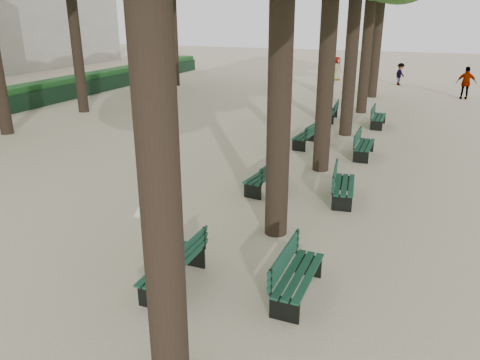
% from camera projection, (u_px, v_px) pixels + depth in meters
% --- Properties ---
extents(ground, '(120.00, 120.00, 0.00)m').
position_uv_depth(ground, '(154.00, 285.00, 8.87)').
color(ground, '#C6B496').
rests_on(ground, ground).
extents(bench_left_0, '(0.61, 1.81, 0.92)m').
position_uv_depth(bench_left_0, '(174.00, 273.00, 8.78)').
color(bench_left_0, black).
rests_on(bench_left_0, ground).
extents(bench_left_1, '(0.79, 1.86, 0.92)m').
position_uv_depth(bench_left_1, '(265.00, 181.00, 13.57)').
color(bench_left_1, black).
rests_on(bench_left_1, ground).
extents(bench_left_2, '(0.77, 1.85, 0.92)m').
position_uv_depth(bench_left_2, '(306.00, 139.00, 18.01)').
color(bench_left_2, black).
rests_on(bench_left_2, ground).
extents(bench_left_3, '(0.69, 1.83, 0.92)m').
position_uv_depth(bench_left_3, '(330.00, 115.00, 22.27)').
color(bench_left_3, black).
rests_on(bench_left_3, ground).
extents(bench_right_0, '(0.61, 1.81, 0.92)m').
position_uv_depth(bench_right_0, '(298.00, 283.00, 8.45)').
color(bench_right_0, black).
rests_on(bench_right_0, ground).
extents(bench_right_1, '(0.78, 1.86, 0.92)m').
position_uv_depth(bench_right_1, '(343.00, 191.00, 12.81)').
color(bench_right_1, black).
rests_on(bench_right_1, ground).
extents(bench_right_2, '(0.57, 1.80, 0.92)m').
position_uv_depth(bench_right_2, '(364.00, 149.00, 16.67)').
color(bench_right_2, black).
rests_on(bench_right_2, ground).
extents(bench_right_3, '(0.58, 1.80, 0.92)m').
position_uv_depth(bench_right_3, '(378.00, 121.00, 21.07)').
color(bench_right_3, black).
rests_on(bench_right_3, ground).
extents(man_with_map, '(0.70, 0.74, 1.68)m').
position_uv_depth(man_with_map, '(155.00, 224.00, 9.46)').
color(man_with_map, black).
rests_on(man_with_map, ground).
extents(pedestrian_b, '(0.68, 1.03, 1.54)m').
position_uv_depth(pedestrian_b, '(400.00, 74.00, 32.90)').
color(pedestrian_b, '#262628').
rests_on(pedestrian_b, ground).
extents(pedestrian_c, '(1.13, 0.43, 1.90)m').
position_uv_depth(pedestrian_c, '(466.00, 83.00, 27.55)').
color(pedestrian_c, '#262628').
rests_on(pedestrian_c, ground).
extents(pedestrian_a, '(0.68, 0.81, 1.57)m').
position_uv_depth(pedestrian_a, '(325.00, 81.00, 29.67)').
color(pedestrian_a, '#262628').
rests_on(pedestrian_a, ground).
extents(pedestrian_d, '(0.71, 0.91, 1.74)m').
position_uv_depth(pedestrian_d, '(337.00, 69.00, 35.30)').
color(pedestrian_d, '#262628').
rests_on(pedestrian_d, ground).
extents(fence, '(0.08, 42.00, 0.90)m').
position_uv_depth(fence, '(8.00, 106.00, 23.47)').
color(fence, black).
rests_on(fence, ground).
extents(building_far, '(12.00, 16.00, 7.00)m').
position_uv_depth(building_far, '(17.00, 27.00, 45.23)').
color(building_far, '#B7B2A3').
rests_on(building_far, ground).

